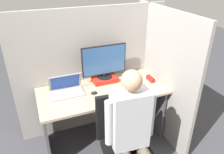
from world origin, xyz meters
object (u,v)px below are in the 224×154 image
object	(u,v)px
paper_box	(105,79)
monitor	(104,61)
office_chair	(124,141)
stapler	(150,79)
person	(133,129)
laptop	(67,90)
carrot_toy	(131,92)
coffee_mug	(133,74)

from	to	relation	value
paper_box	monitor	xyz separation A→B (m)	(0.00, 0.00, 0.25)
office_chair	stapler	bearing A→B (deg)	43.71
stapler	monitor	bearing A→B (deg)	158.71
paper_box	office_chair	world-z (taller)	office_chair
person	laptop	bearing A→B (deg)	115.73
laptop	person	xyz separation A→B (m)	(0.42, -0.87, -0.02)
stapler	person	xyz separation A→B (m)	(-0.65, -0.78, -0.00)
carrot_toy	coffee_mug	distance (m)	0.41
carrot_toy	stapler	bearing A→B (deg)	27.58
laptop	office_chair	world-z (taller)	laptop
coffee_mug	paper_box	bearing A→B (deg)	172.92
coffee_mug	office_chair	bearing A→B (deg)	-121.55
paper_box	stapler	distance (m)	0.60
paper_box	monitor	distance (m)	0.25
office_chair	monitor	bearing A→B (deg)	82.82
person	coffee_mug	bearing A→B (deg)	63.09
paper_box	person	distance (m)	1.00
person	office_chair	bearing A→B (deg)	94.83
laptop	office_chair	bearing A→B (deg)	-60.73
monitor	carrot_toy	size ratio (longest dim) A/B	3.71
monitor	stapler	xyz separation A→B (m)	(0.56, -0.22, -0.25)
paper_box	laptop	xyz separation A→B (m)	(-0.52, -0.12, 0.02)
monitor	laptop	world-z (taller)	monitor
paper_box	laptop	distance (m)	0.53
paper_box	carrot_toy	world-z (taller)	paper_box
carrot_toy	coffee_mug	world-z (taller)	coffee_mug
paper_box	coffee_mug	size ratio (longest dim) A/B	3.30
monitor	paper_box	bearing A→B (deg)	-90.00
laptop	stapler	world-z (taller)	laptop
coffee_mug	stapler	bearing A→B (deg)	-44.02
monitor	office_chair	distance (m)	1.01
carrot_toy	person	size ratio (longest dim) A/B	0.11
person	coffee_mug	size ratio (longest dim) A/B	14.16
paper_box	monitor	size ratio (longest dim) A/B	0.55
carrot_toy	office_chair	bearing A→B (deg)	-123.51
paper_box	stapler	xyz separation A→B (m)	(0.56, -0.21, -0.00)
paper_box	person	bearing A→B (deg)	-95.47
carrot_toy	person	distance (m)	0.65
paper_box	carrot_toy	size ratio (longest dim) A/B	2.04
monitor	office_chair	xyz separation A→B (m)	(-0.11, -0.85, -0.53)
paper_box	carrot_toy	bearing A→B (deg)	-65.73
office_chair	carrot_toy	bearing A→B (deg)	56.49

